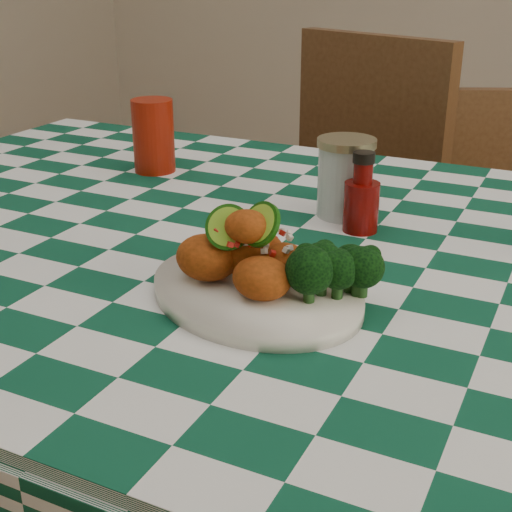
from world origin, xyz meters
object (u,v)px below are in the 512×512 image
at_px(fried_chicken_pile, 250,248).
at_px(red_tumbler, 153,136).
at_px(wooden_chair_left, 313,247).
at_px(ketchup_bottle, 362,192).
at_px(plate, 256,292).
at_px(dining_table, 279,465).
at_px(mason_jar, 345,178).

distance_m(fried_chicken_pile, red_tumbler, 0.57).
bearing_deg(wooden_chair_left, ketchup_bottle, -42.20).
relative_size(plate, fried_chicken_pile, 1.95).
xyz_separation_m(plate, ketchup_bottle, (0.04, 0.27, 0.05)).
distance_m(dining_table, fried_chicken_pile, 0.49).
relative_size(plate, wooden_chair_left, 0.28).
height_order(dining_table, wooden_chair_left, wooden_chair_left).
relative_size(ketchup_bottle, wooden_chair_left, 0.12).
height_order(dining_table, ketchup_bottle, ketchup_bottle).
bearing_deg(red_tumbler, wooden_chair_left, 71.33).
height_order(ketchup_bottle, wooden_chair_left, wooden_chair_left).
height_order(red_tumbler, wooden_chair_left, wooden_chair_left).
distance_m(plate, fried_chicken_pile, 0.06).
bearing_deg(ketchup_bottle, mason_jar, 129.98).
bearing_deg(dining_table, ketchup_bottle, 48.11).
relative_size(red_tumbler, ketchup_bottle, 1.13).
bearing_deg(red_tumbler, plate, -44.65).
relative_size(plate, red_tumbler, 2.09).
height_order(plate, ketchup_bottle, ketchup_bottle).
relative_size(dining_table, red_tumbler, 12.39).
height_order(ketchup_bottle, mason_jar, mason_jar).
relative_size(red_tumbler, mason_jar, 1.10).
xyz_separation_m(plate, fried_chicken_pile, (-0.01, 0.00, 0.05)).
relative_size(red_tumbler, wooden_chair_left, 0.14).
bearing_deg(fried_chicken_pile, mason_jar, 89.68).
xyz_separation_m(dining_table, wooden_chair_left, (-0.21, 0.67, 0.10)).
bearing_deg(dining_table, fried_chicken_pile, -78.04).
xyz_separation_m(mason_jar, wooden_chair_left, (-0.25, 0.53, -0.35)).
height_order(dining_table, plate, plate).
bearing_deg(dining_table, plate, -75.79).
bearing_deg(dining_table, wooden_chair_left, 107.57).
height_order(fried_chicken_pile, ketchup_bottle, ketchup_bottle).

